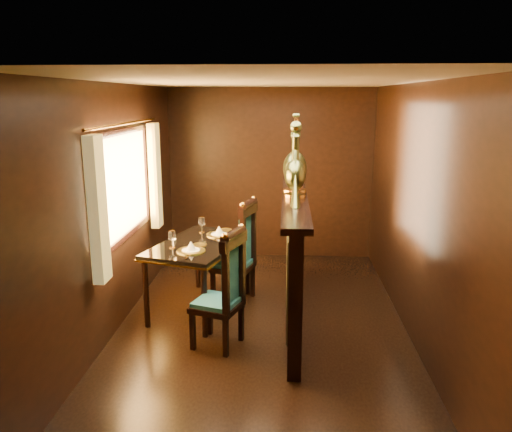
% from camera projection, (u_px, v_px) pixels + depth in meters
% --- Properties ---
extents(ground, '(5.00, 5.00, 0.00)m').
position_uv_depth(ground, '(262.00, 328.00, 5.23)').
color(ground, black).
rests_on(ground, ground).
extents(room_shell, '(3.04, 5.04, 2.52)m').
position_uv_depth(room_shell, '(254.00, 178.00, 4.88)').
color(room_shell, black).
rests_on(room_shell, ground).
extents(partition, '(0.26, 2.70, 1.36)m').
position_uv_depth(partition, '(293.00, 255.00, 5.33)').
color(partition, black).
rests_on(partition, ground).
extents(dining_table, '(1.15, 1.51, 0.99)m').
position_uv_depth(dining_table, '(200.00, 249.00, 5.54)').
color(dining_table, black).
rests_on(dining_table, ground).
extents(chair_left, '(0.55, 0.56, 1.20)m').
position_uv_depth(chair_left, '(227.00, 286.00, 4.69)').
color(chair_left, black).
rests_on(chair_left, ground).
extents(chair_right, '(0.55, 0.57, 1.24)m').
position_uv_depth(chair_right, '(242.00, 249.00, 5.77)').
color(chair_right, black).
rests_on(chair_right, ground).
extents(peacock_left, '(0.23, 0.62, 0.74)m').
position_uv_depth(peacock_left, '(295.00, 161.00, 5.01)').
color(peacock_left, '#1B5234').
rests_on(peacock_left, partition).
extents(peacock_right, '(0.27, 0.71, 0.84)m').
position_uv_depth(peacock_right, '(295.00, 154.00, 5.24)').
color(peacock_right, '#1B5234').
rests_on(peacock_right, partition).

